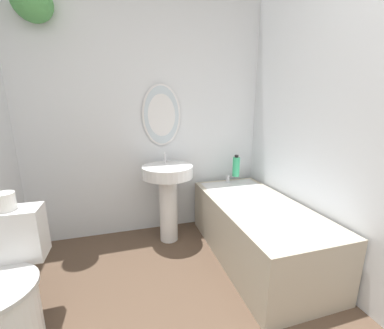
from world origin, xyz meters
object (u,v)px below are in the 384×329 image
bathtub (256,228)px  toilet_paper_roll (4,202)px  shampoo_bottle (236,166)px  pedestal_sink (168,189)px  toilet (2,301)px

bathtub → toilet_paper_roll: 1.82m
bathtub → shampoo_bottle: (0.07, 0.56, 0.42)m
bathtub → toilet_paper_roll: size_ratio=12.85×
pedestal_sink → shampoo_bottle: size_ratio=3.73×
shampoo_bottle → toilet_paper_roll: 1.95m
bathtub → pedestal_sink: bearing=145.3°
toilet_paper_roll → shampoo_bottle: bearing=22.2°
pedestal_sink → shampoo_bottle: 0.78m
bathtub → toilet_paper_roll: bearing=-174.3°
toilet → shampoo_bottle: size_ratio=3.16×
toilet → toilet_paper_roll: bearing=90.0°
toilet → bathtub: bearing=12.4°
toilet → toilet_paper_roll: toilet_paper_roll is taller
pedestal_sink → toilet_paper_roll: size_ratio=7.84×
shampoo_bottle → bathtub: bearing=-97.2°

